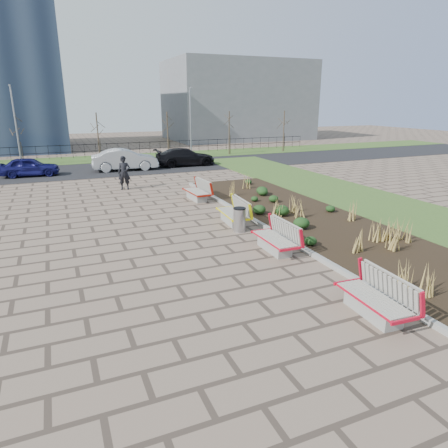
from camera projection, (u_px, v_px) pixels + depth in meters
name	position (u px, v px, depth m)	size (l,w,h in m)	color
ground	(216.00, 293.00, 10.69)	(120.00, 120.00, 0.00)	#705C4D
planting_bed	(306.00, 218.00, 17.41)	(4.50, 18.00, 0.10)	black
planting_curb	(259.00, 223.00, 16.53)	(0.16, 18.00, 0.15)	gray
grass_verge_near	(389.00, 208.00, 19.19)	(5.00, 38.00, 0.04)	#33511E
grass_verge_far	(98.00, 159.00, 35.32)	(80.00, 5.00, 0.04)	#33511E
road	(107.00, 169.00, 30.04)	(80.00, 7.00, 0.02)	black
bench_a	(374.00, 296.00, 9.43)	(0.90, 2.10, 1.00)	red
bench_b	(275.00, 237.00, 13.54)	(0.90, 2.10, 1.00)	red
bench_c	(232.00, 212.00, 16.64)	(0.90, 2.10, 1.00)	#FFF10D
bench_d	(196.00, 190.00, 20.65)	(0.90, 2.10, 1.00)	#A8180B
litter_bin	(239.00, 220.00, 15.60)	(0.48, 0.48, 0.94)	#B2B2B7
pedestrian	(124.00, 173.00, 23.00)	(0.70, 0.46, 1.93)	black
car_blue	(29.00, 167.00, 27.08)	(1.52, 3.77, 1.28)	#131353
car_silver	(125.00, 160.00, 29.42)	(1.65, 4.73, 1.56)	#9B9DA2
car_black	(185.00, 157.00, 31.54)	(1.93, 4.75, 1.38)	black
tree_b	(19.00, 140.00, 31.17)	(1.40, 1.40, 4.00)	#4C3D2D
tree_c	(98.00, 137.00, 33.41)	(1.40, 1.40, 4.00)	#4C3D2D
tree_d	(168.00, 135.00, 35.64)	(1.40, 1.40, 4.00)	#4C3D2D
tree_e	(229.00, 133.00, 37.88)	(1.40, 1.40, 4.00)	#4C3D2D
tree_f	(284.00, 131.00, 40.12)	(1.40, 1.40, 4.00)	#4C3D2D
lamp_west	(16.00, 127.00, 30.43)	(0.24, 0.60, 6.00)	gray
lamp_east	(191.00, 123.00, 35.66)	(0.24, 0.60, 6.00)	gray
railing_fence	(96.00, 150.00, 36.46)	(44.00, 0.10, 1.20)	black
building_grey	(237.00, 101.00, 53.64)	(18.00, 12.00, 10.00)	slate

